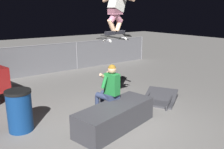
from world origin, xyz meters
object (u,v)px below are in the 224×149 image
(person_sitting_on_ledge, at_px, (108,89))
(skater_airborne, at_px, (117,6))
(skateboard, at_px, (115,38))
(trash_bin, at_px, (20,111))
(kicker_ramp, at_px, (160,99))
(ledge_box_main, at_px, (115,117))

(person_sitting_on_ledge, relative_size, skater_airborne, 1.22)
(skateboard, distance_m, trash_bin, 2.65)
(person_sitting_on_ledge, bearing_deg, trash_bin, 160.72)
(skateboard, bearing_deg, kicker_ramp, 4.89)
(person_sitting_on_ledge, bearing_deg, ledge_box_main, -107.88)
(skateboard, xyz_separation_m, skater_airborne, (0.06, 0.01, 0.69))
(person_sitting_on_ledge, height_order, skateboard, skateboard)
(kicker_ramp, relative_size, trash_bin, 1.60)
(ledge_box_main, bearing_deg, skateboard, 53.78)
(trash_bin, bearing_deg, skateboard, -18.52)
(skateboard, height_order, trash_bin, skateboard)
(ledge_box_main, relative_size, person_sitting_on_ledge, 1.46)
(skateboard, height_order, kicker_ramp, skateboard)
(ledge_box_main, height_order, skater_airborne, skater_airborne)
(skateboard, relative_size, trash_bin, 1.12)
(skater_airborne, height_order, kicker_ramp, skater_airborne)
(skater_airborne, bearing_deg, kicker_ramp, 4.61)
(kicker_ramp, bearing_deg, ledge_box_main, -164.14)
(skater_airborne, bearing_deg, person_sitting_on_ledge, 175.86)
(ledge_box_main, relative_size, trash_bin, 2.17)
(skateboard, xyz_separation_m, trash_bin, (-2.07, 0.69, -1.50))
(person_sitting_on_ledge, bearing_deg, skateboard, -9.76)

